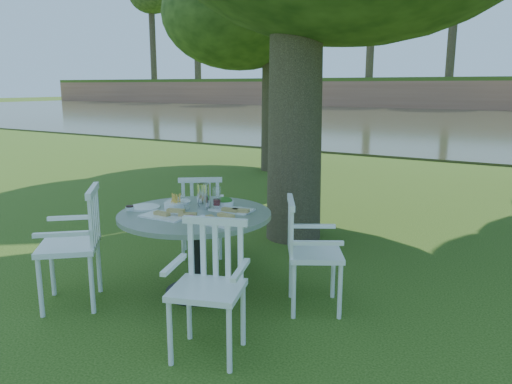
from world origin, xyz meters
TOP-DOWN VIEW (x-y plane):
  - ground at (0.00, 0.00)m, footprint 140.00×140.00m
  - table at (-0.24, -0.45)m, footprint 1.34×1.34m
  - chair_ne at (0.71, -0.21)m, footprint 0.62×0.63m
  - chair_nw at (-0.79, 0.36)m, footprint 0.62×0.61m
  - chair_sw at (-0.95, -1.11)m, footprint 0.70×0.70m
  - chair_se at (0.45, -1.15)m, footprint 0.59×0.57m
  - tableware at (-0.28, -0.39)m, footprint 1.16×0.77m
  - river at (0.00, 23.00)m, footprint 100.00×28.00m

SIDE VIEW (x-z plane):
  - ground at x=0.00m, z-range 0.00..0.00m
  - river at x=0.00m, z-range -0.06..0.06m
  - chair_nw at x=-0.79m, z-range 0.08..0.98m
  - chair_se at x=0.45m, z-range 0.08..1.02m
  - chair_ne at x=0.71m, z-range 0.08..1.02m
  - chair_sw at x=-0.95m, z-range 0.09..1.10m
  - table at x=-0.24m, z-range 0.23..0.98m
  - tableware at x=-0.28m, z-range 0.69..0.92m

